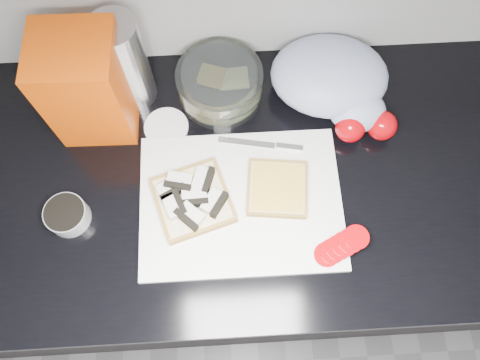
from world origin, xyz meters
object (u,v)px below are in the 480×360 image
glass_bowl (220,84)px  steel_canister (125,63)px  cutting_board (241,202)px  bread_bag (88,86)px

glass_bowl → steel_canister: bearing=176.7°
cutting_board → bread_bag: (-0.28, 0.21, 0.11)m
cutting_board → steel_canister: size_ratio=1.80×
glass_bowl → bread_bag: (-0.25, -0.04, 0.08)m
cutting_board → steel_canister: bearing=128.9°
cutting_board → glass_bowl: 0.26m
glass_bowl → steel_canister: 0.20m
cutting_board → bread_bag: 0.37m
cutting_board → bread_bag: bread_bag is taller
steel_canister → cutting_board: bearing=-51.1°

